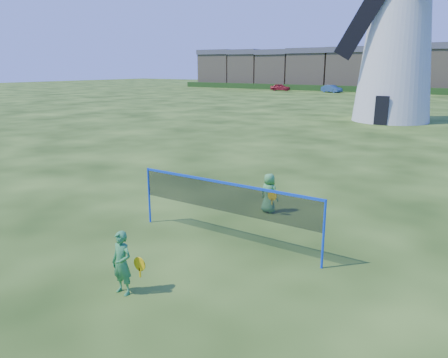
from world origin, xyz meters
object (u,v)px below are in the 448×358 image
at_px(player_boy, 269,193).
at_px(car_right, 332,89).
at_px(badminton_net, 225,198).
at_px(player_girl, 122,263).
at_px(windmill, 397,40).
at_px(car_left, 280,87).

bearing_deg(player_boy, car_right, -63.37).
relative_size(badminton_net, car_right, 1.34).
height_order(player_girl, car_right, player_girl).
bearing_deg(windmill, badminton_net, -84.92).
bearing_deg(car_left, car_right, -106.37).
relative_size(windmill, player_boy, 15.13).
relative_size(badminton_net, player_boy, 4.29).
xyz_separation_m(windmill, player_girl, (2.17, -30.38, -5.50)).
relative_size(badminton_net, player_girl, 4.05).
height_order(player_boy, car_right, car_right).
bearing_deg(car_left, player_girl, -169.47).
relative_size(windmill, car_right, 4.75).
bearing_deg(car_left, player_boy, -167.41).
bearing_deg(player_girl, player_boy, 89.04).
xyz_separation_m(badminton_net, player_girl, (-0.26, -3.09, -0.52)).
bearing_deg(player_girl, windmill, 94.16).
distance_m(windmill, car_right, 39.25).
height_order(car_left, car_right, car_right).
distance_m(player_boy, car_right, 62.63).
xyz_separation_m(player_girl, player_boy, (0.10, 5.67, -0.03)).
height_order(windmill, player_girl, windmill).
relative_size(badminton_net, car_left, 1.41).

